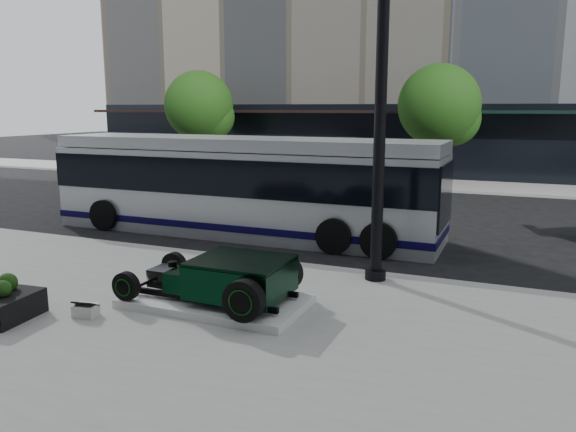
% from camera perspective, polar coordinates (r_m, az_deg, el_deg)
% --- Properties ---
extents(ground, '(120.00, 120.00, 0.00)m').
position_cam_1_polar(ground, '(15.49, 3.86, -3.28)').
color(ground, black).
rests_on(ground, ground).
extents(sidewalk_far, '(70.00, 4.00, 0.12)m').
position_cam_1_polar(sidewalk_far, '(28.87, 13.03, 3.21)').
color(sidewalk_far, gray).
rests_on(sidewalk_far, ground).
extents(street_trees, '(29.80, 3.80, 5.70)m').
position_cam_1_polar(street_trees, '(27.53, 15.40, 10.49)').
color(street_trees, black).
rests_on(street_trees, sidewalk_far).
extents(display_plinth, '(3.40, 1.80, 0.15)m').
position_cam_1_polar(display_plinth, '(10.85, -7.35, -8.56)').
color(display_plinth, silver).
rests_on(display_plinth, sidewalk_near).
extents(hot_rod, '(3.22, 2.00, 0.81)m').
position_cam_1_polar(hot_rod, '(10.53, -5.85, -6.25)').
color(hot_rod, black).
rests_on(hot_rod, display_plinth).
extents(info_plaque, '(0.45, 0.37, 0.31)m').
position_cam_1_polar(info_plaque, '(10.80, -19.86, -8.94)').
color(info_plaque, silver).
rests_on(info_plaque, sidewalk_near).
extents(lamppost, '(0.45, 0.45, 8.23)m').
position_cam_1_polar(lamppost, '(11.92, 9.40, 11.39)').
color(lamppost, black).
rests_on(lamppost, sidewalk_near).
extents(transit_bus, '(12.12, 2.88, 2.92)m').
position_cam_1_polar(transit_bus, '(17.10, -4.70, 3.13)').
color(transit_bus, '#B9BEC4').
rests_on(transit_bus, ground).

